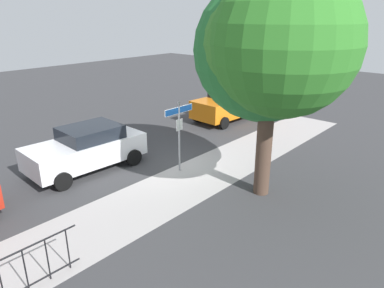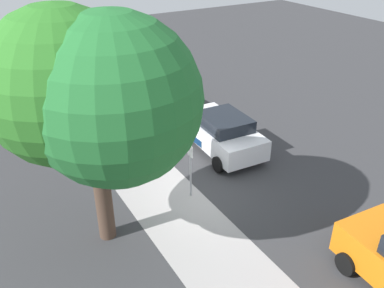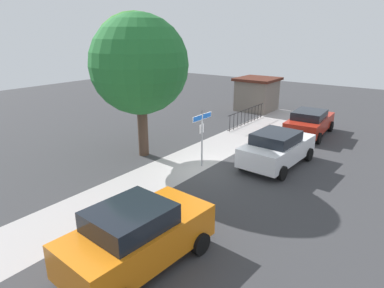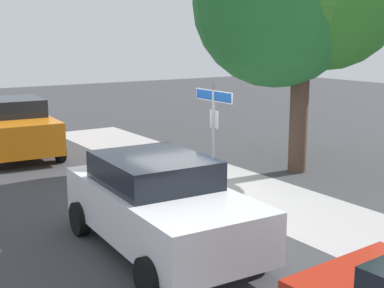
# 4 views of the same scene
# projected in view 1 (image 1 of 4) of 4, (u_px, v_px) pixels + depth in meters

# --- Properties ---
(ground_plane) EXTENTS (60.00, 60.00, 0.00)m
(ground_plane) POSITION_uv_depth(u_px,v_px,m) (175.00, 166.00, 13.97)
(ground_plane) COLOR #38383A
(sidewalk_strip) EXTENTS (24.00, 2.60, 0.00)m
(sidewalk_strip) POSITION_uv_depth(u_px,v_px,m) (161.00, 195.00, 11.76)
(sidewalk_strip) COLOR #A8A2A1
(sidewalk_strip) RESTS_ON ground_plane
(street_sign) EXTENTS (1.40, 0.07, 2.68)m
(street_sign) POSITION_uv_depth(u_px,v_px,m) (179.00, 123.00, 12.97)
(street_sign) COLOR #9EA0A5
(street_sign) RESTS_ON ground_plane
(shade_tree) EXTENTS (5.13, 5.35, 6.95)m
(shade_tree) POSITION_uv_depth(u_px,v_px,m) (271.00, 47.00, 10.40)
(shade_tree) COLOR #4C382C
(shade_tree) RESTS_ON ground_plane
(car_orange) EXTENTS (4.28, 2.34, 1.81)m
(car_orange) POSITION_uv_depth(u_px,v_px,m) (228.00, 104.00, 19.77)
(car_orange) COLOR orange
(car_orange) RESTS_ON ground_plane
(car_white) EXTENTS (4.45, 2.32, 1.66)m
(car_white) POSITION_uv_depth(u_px,v_px,m) (87.00, 148.00, 13.49)
(car_white) COLOR white
(car_white) RESTS_ON ground_plane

